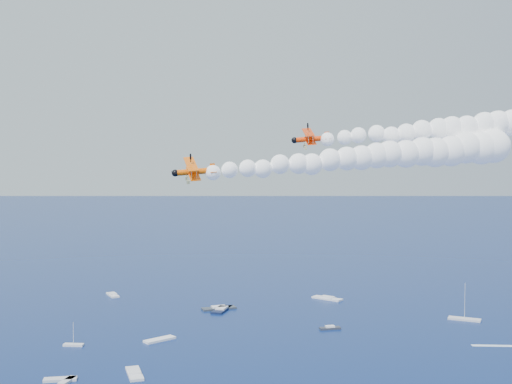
{
  "coord_description": "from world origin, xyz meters",
  "views": [
    {
      "loc": [
        -9.1,
        -83.87,
        58.46
      ],
      "look_at": [
        1.12,
        18.67,
        53.06
      ],
      "focal_mm": 45.28,
      "sensor_mm": 36.0,
      "label": 1
    }
  ],
  "objects": [
    {
      "name": "biplane_trail",
      "position": [
        -8.69,
        13.99,
        56.44
      ],
      "size": [
        7.6,
        9.0,
        6.78
      ],
      "primitive_type": null,
      "rotation": [
        -0.27,
        0.07,
        3.24
      ],
      "color": "#F65C05"
    },
    {
      "name": "biplane_lead",
      "position": [
        10.93,
        23.36,
        61.68
      ],
      "size": [
        7.28,
        8.5,
        6.23
      ],
      "primitive_type": null,
      "rotation": [
        -0.22,
        0.07,
        3.05
      ],
      "color": "#F03605"
    },
    {
      "name": "smoke_trail_lead",
      "position": [
        37.22,
        21.01,
        63.66
      ],
      "size": [
        52.85,
        14.35,
        9.54
      ],
      "primitive_type": null,
      "rotation": [
        0.0,
        0.0,
        3.05
      ],
      "color": "white"
    },
    {
      "name": "smoke_trail_trail",
      "position": [
        17.58,
        16.56,
        58.42
      ],
      "size": [
        52.9,
        15.18,
        9.54
      ],
      "primitive_type": null,
      "rotation": [
        0.0,
        0.0,
        3.24
      ],
      "color": "white"
    },
    {
      "name": "spectator_boats",
      "position": [
        -11.58,
        120.66,
        0.35
      ],
      "size": [
        248.85,
        174.65,
        0.7
      ],
      "color": "white",
      "rests_on": "ground"
    }
  ]
}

